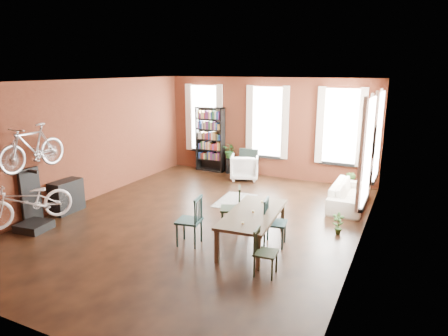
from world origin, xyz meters
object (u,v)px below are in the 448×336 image
Objects in this scene: dining_chair_c at (266,253)px; console_table at (67,196)px; cream_sofa at (350,191)px; dining_chair_a at (189,221)px; dining_chair_d at (275,223)px; white_armchair at (245,166)px; bookshelf at (210,139)px; dining_table at (253,229)px; bicycle_floor at (26,182)px; bike_trainer at (34,226)px; dining_chair_b at (231,209)px; plant_stand at (230,165)px.

dining_chair_c is 5.57m from console_table.
cream_sofa is (0.72, 4.31, -0.01)m from dining_chair_c.
dining_chair_a is 1.22× the size of dining_chair_c.
white_armchair is (-2.48, 4.28, -0.04)m from dining_chair_d.
bookshelf reaches higher than console_table.
dining_table is at bearing 103.57° from dining_chair_a.
bicycle_floor reaches higher than console_table.
bike_trainer is (-4.62, -1.39, -0.26)m from dining_table.
dining_chair_d is at bearing 162.60° from cream_sofa.
dining_chair_a is at bearing 14.37° from bike_trainer.
dining_chair_a is 3.65m from bicycle_floor.
dining_chair_b is 0.51× the size of bicycle_floor.
dining_chair_d is 1.84× the size of plant_stand.
plant_stand is at bearing 114.75° from dining_table.
dining_chair_b is 1.87× the size of plant_stand.
dining_table reaches higher than bike_trainer.
dining_chair_a is at bearing -4.70° from console_table.
dining_chair_b is at bearing 48.64° from bicycle_floor.
console_table reaches higher than plant_stand.
dining_chair_b reaches higher than cream_sofa.
console_table is (-5.26, -0.41, -0.08)m from dining_chair_d.
white_armchair reaches higher than plant_stand.
dining_chair_a reaches higher than dining_chair_b.
bookshelf reaches higher than dining_chair_a.
dining_table is at bearing -54.33° from bookshelf.
dining_table is at bearing -60.43° from plant_stand.
bike_trainer is at bearing 65.97° from bicycle_floor.
dining_table is 2.35× the size of white_armchair.
dining_table is at bearing 2.39° from console_table.
cream_sofa is (4.95, -1.70, -0.69)m from bookshelf.
dining_table is 2.48× the size of dining_chair_c.
bike_trainer is at bearing 89.46° from dining_chair_c.
dining_chair_a is at bearing 69.86° from dining_chair_c.
cream_sofa is 1.11× the size of bicycle_floor.
dining_chair_d reaches higher than dining_table.
bicycle_floor reaches higher than dining_chair_b.
cream_sofa is at bearing 62.71° from dining_table.
dining_chair_d is 1.55× the size of bike_trainer.
plant_stand is (0.75, 0.00, -0.84)m from bookshelf.
dining_table is 6.20m from bookshelf.
dining_table is 0.46m from dining_chair_d.
dining_chair_a is at bearing -66.34° from bookshelf.
console_table is 0.42× the size of bicycle_floor.
dining_chair_b is at bearing 89.21° from white_armchair.
plant_stand is at bearing 95.95° from bicycle_floor.
dining_chair_b is 2.09m from dining_chair_c.
dining_chair_b reaches higher than console_table.
bookshelf is 4.24× the size of plant_stand.
dining_chair_a is 5.08m from white_armchair.
bike_trainer is at bearing -78.22° from console_table.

